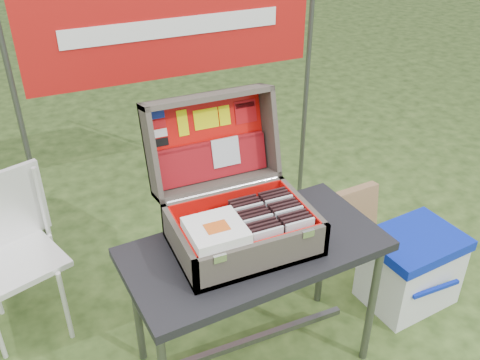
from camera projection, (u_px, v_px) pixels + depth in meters
name	position (u px, v px, depth m)	size (l,w,h in m)	color
ground	(258.00, 343.00, 2.66)	(80.00, 80.00, 0.00)	#243915
table	(254.00, 305.00, 2.41)	(1.09, 0.55, 0.68)	#28282D
table_top	(255.00, 249.00, 2.24)	(1.09, 0.55, 0.04)	#28282D
table_leg_fr	(371.00, 308.00, 2.42)	(0.04, 0.04, 0.64)	#59595B
table_leg_bl	(137.00, 309.00, 2.42)	(0.04, 0.04, 0.64)	#59595B
table_leg_br	(322.00, 253.00, 2.76)	(0.04, 0.04, 0.64)	#59595B
table_brace	(253.00, 339.00, 2.53)	(0.94, 0.03, 0.03)	#59595B
suitcase	(237.00, 184.00, 2.15)	(0.57, 0.57, 0.53)	#60574B
suitcase_base_bottom	(243.00, 243.00, 2.23)	(0.57, 0.41, 0.02)	#60574B
suitcase_base_wall_front	(264.00, 258.00, 2.05)	(0.57, 0.02, 0.15)	#60574B
suitcase_base_wall_back	(225.00, 206.00, 2.35)	(0.57, 0.02, 0.15)	#60574B
suitcase_base_wall_left	(179.00, 247.00, 2.10)	(0.02, 0.41, 0.15)	#60574B
suitcase_base_wall_right	(302.00, 214.00, 2.29)	(0.02, 0.41, 0.15)	#60574B
suitcase_liner_floor	(243.00, 240.00, 2.22)	(0.53, 0.36, 0.01)	red
suitcase_latch_left	(220.00, 258.00, 1.94)	(0.05, 0.01, 0.03)	silver
suitcase_latch_right	(308.00, 234.00, 2.07)	(0.05, 0.01, 0.03)	silver
suitcase_hinge	(224.00, 190.00, 2.32)	(0.02, 0.02, 0.52)	silver
suitcase_lid_back	(207.00, 138.00, 2.38)	(0.57, 0.41, 0.02)	#60574B
suitcase_lid_rim_far	(207.00, 97.00, 2.27)	(0.57, 0.02, 0.15)	#60574B
suitcase_lid_rim_near	(217.00, 183.00, 2.38)	(0.57, 0.02, 0.15)	#60574B
suitcase_lid_rim_left	(151.00, 153.00, 2.23)	(0.02, 0.41, 0.15)	#60574B
suitcase_lid_rim_right	(269.00, 130.00, 2.42)	(0.02, 0.41, 0.15)	#60574B
suitcase_lid_liner	(208.00, 139.00, 2.37)	(0.52, 0.36, 0.01)	red
suitcase_liner_wall_front	(262.00, 253.00, 2.05)	(0.53, 0.01, 0.13)	red
suitcase_liner_wall_back	(226.00, 205.00, 2.33)	(0.53, 0.01, 0.13)	red
suitcase_liner_wall_left	(183.00, 244.00, 2.10)	(0.01, 0.36, 0.13)	red
suitcase_liner_wall_right	(299.00, 213.00, 2.28)	(0.01, 0.36, 0.13)	red
suitcase_lid_pocket	(212.00, 161.00, 2.38)	(0.51, 0.16, 0.03)	maroon
suitcase_pocket_edge	(211.00, 143.00, 2.35)	(0.50, 0.02, 0.02)	maroon
suitcase_pocket_cd	(226.00, 152.00, 2.38)	(0.13, 0.13, 0.01)	silver
lid_sticker_cc_a	(158.00, 114.00, 2.25)	(0.06, 0.03, 0.00)	#1933B2
lid_sticker_cc_b	(159.00, 124.00, 2.26)	(0.06, 0.03, 0.00)	#B90E14
lid_sticker_cc_c	(161.00, 133.00, 2.27)	(0.06, 0.03, 0.00)	white
lid_sticker_cc_d	(162.00, 142.00, 2.28)	(0.06, 0.03, 0.00)	black
lid_card_neon_tall	(183.00, 123.00, 2.30)	(0.05, 0.11, 0.00)	#E1E508
lid_card_neon_main	(206.00, 119.00, 2.34)	(0.11, 0.09, 0.00)	#E1E508
lid_card_neon_small	(225.00, 115.00, 2.37)	(0.05, 0.09, 0.00)	#E1E508
lid_sticker_band	(246.00, 112.00, 2.40)	(0.10, 0.10, 0.00)	#B90E14
lid_sticker_band_bar	(245.00, 105.00, 2.39)	(0.09, 0.02, 0.00)	black
cd_left_0	(268.00, 245.00, 2.07)	(0.13, 0.01, 0.15)	silver
cd_left_1	(266.00, 242.00, 2.09)	(0.13, 0.01, 0.15)	black
cd_left_2	(263.00, 238.00, 2.11)	(0.13, 0.01, 0.15)	black
cd_left_3	(261.00, 235.00, 2.13)	(0.13, 0.01, 0.15)	black
cd_left_4	(258.00, 232.00, 2.14)	(0.13, 0.01, 0.15)	silver
cd_left_5	(256.00, 229.00, 2.16)	(0.13, 0.01, 0.15)	black
cd_left_6	(253.00, 226.00, 2.18)	(0.13, 0.01, 0.15)	black
cd_left_7	(251.00, 223.00, 2.20)	(0.13, 0.01, 0.15)	black
cd_left_8	(249.00, 220.00, 2.22)	(0.13, 0.01, 0.15)	silver
cd_left_9	(247.00, 217.00, 2.23)	(0.13, 0.01, 0.15)	black
cd_left_10	(244.00, 214.00, 2.25)	(0.13, 0.01, 0.15)	black
cd_left_11	(242.00, 212.00, 2.27)	(0.13, 0.01, 0.15)	black
cd_right_0	(299.00, 236.00, 2.12)	(0.13, 0.01, 0.15)	silver
cd_right_1	(297.00, 233.00, 2.14)	(0.13, 0.01, 0.15)	black
cd_right_2	(294.00, 230.00, 2.16)	(0.13, 0.01, 0.15)	black
cd_right_3	(291.00, 227.00, 2.17)	(0.13, 0.01, 0.15)	black
cd_right_4	(289.00, 224.00, 2.19)	(0.13, 0.01, 0.15)	silver
cd_right_5	(286.00, 221.00, 2.21)	(0.13, 0.01, 0.15)	black
cd_right_6	(283.00, 218.00, 2.23)	(0.13, 0.01, 0.15)	black
cd_right_7	(281.00, 215.00, 2.25)	(0.13, 0.01, 0.15)	black
cd_right_8	(278.00, 212.00, 2.26)	(0.13, 0.01, 0.15)	silver
cd_right_9	(276.00, 210.00, 2.28)	(0.13, 0.01, 0.15)	black
cd_right_10	(274.00, 207.00, 2.30)	(0.13, 0.01, 0.15)	black
cd_right_11	(271.00, 204.00, 2.32)	(0.13, 0.01, 0.15)	black
songbook_0	(216.00, 234.00, 2.05)	(0.22, 0.22, 0.01)	white
songbook_1	(216.00, 233.00, 2.04)	(0.22, 0.22, 0.01)	white
songbook_2	(216.00, 232.00, 2.04)	(0.22, 0.22, 0.01)	white
songbook_3	(216.00, 231.00, 2.04)	(0.22, 0.22, 0.01)	white
songbook_4	(216.00, 230.00, 2.03)	(0.22, 0.22, 0.01)	white
songbook_5	(216.00, 229.00, 2.03)	(0.22, 0.22, 0.01)	white
songbook_6	(216.00, 227.00, 2.03)	(0.22, 0.22, 0.01)	white
songbook_7	(216.00, 226.00, 2.03)	(0.22, 0.22, 0.01)	white
songbook_graphic	(217.00, 227.00, 2.02)	(0.09, 0.07, 0.00)	#D85919
cooler	(410.00, 268.00, 2.83)	(0.48, 0.36, 0.42)	white
cooler_body	(409.00, 272.00, 2.84)	(0.45, 0.34, 0.36)	white
cooler_lid	(416.00, 241.00, 2.73)	(0.48, 0.36, 0.06)	#0A23B4
cooler_handle	(436.00, 289.00, 2.67)	(0.28, 0.02, 0.02)	#0A23B4
chair	(20.00, 264.00, 2.55)	(0.37, 0.41, 0.82)	silver
chair_seat	(19.00, 262.00, 2.55)	(0.37, 0.37, 0.03)	silver
chair_backrest	(7.00, 207.00, 2.58)	(0.37, 0.03, 0.39)	silver
chair_leg_fr	(66.00, 306.00, 2.59)	(0.02, 0.02, 0.42)	silver
chair_leg_br	(57.00, 267.00, 2.84)	(0.02, 0.02, 0.42)	silver
chair_upright_right	(42.00, 202.00, 2.64)	(0.02, 0.02, 0.39)	silver
cardboard_box	(349.00, 221.00, 3.21)	(0.38, 0.06, 0.40)	#9A794F
banner_post_left	(23.00, 131.00, 2.78)	(0.03, 0.03, 1.70)	#59595B
banner_post_right	(307.00, 83.00, 3.37)	(0.03, 0.03, 1.70)	#59595B
banner	(174.00, 27.00, 2.84)	(1.60, 0.01, 0.55)	#AB1210
banner_text	(174.00, 27.00, 2.83)	(1.20, 0.00, 0.10)	white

